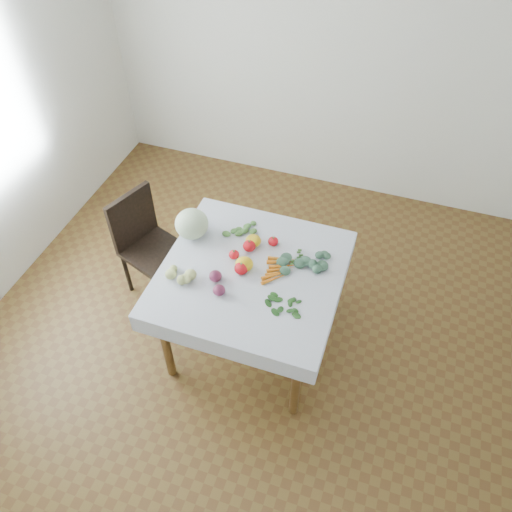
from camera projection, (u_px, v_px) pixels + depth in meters
The scene contains 19 objects.
ground at pixel (252, 339), 3.68m from camera, with size 4.00×4.00×0.00m, color brown.
back_wall at pixel (333, 45), 3.99m from camera, with size 4.00×0.04×2.70m, color silver.
table at pixel (252, 282), 3.21m from camera, with size 1.00×1.00×0.75m.
tablecloth at pixel (251, 271), 3.13m from camera, with size 1.12×1.12×0.01m, color white.
chair at pixel (145, 239), 3.69m from camera, with size 0.50×0.50×0.87m.
cabbage at pixel (192, 224), 3.28m from camera, with size 0.22×0.22×0.20m, color silver.
tomato_a at pixel (234, 255), 3.19m from camera, with size 0.07×0.07×0.06m, color red.
tomato_b at pixel (273, 241), 3.27m from camera, with size 0.07×0.07×0.06m, color red.
tomato_c at pixel (249, 246), 3.23m from camera, with size 0.08×0.08×0.07m, color red.
tomato_d at pixel (241, 268), 3.10m from camera, with size 0.09×0.09×0.08m, color red.
heirloom_back at pixel (253, 241), 3.26m from camera, with size 0.10×0.10×0.07m, color gold.
heirloom_front at pixel (244, 264), 3.12m from camera, with size 0.12×0.12×0.08m, color gold.
onion_a at pixel (215, 276), 3.06m from camera, with size 0.08×0.08×0.07m, color #511738.
onion_b at pixel (219, 290), 2.98m from camera, with size 0.08×0.08×0.06m, color #511738.
tomatillo_cluster at pixel (180, 276), 3.07m from camera, with size 0.18×0.12×0.05m.
carrot_bunch at pixel (280, 269), 3.12m from camera, with size 0.18×0.28×0.03m.
kale_bunch at pixel (305, 262), 3.15m from camera, with size 0.33×0.25×0.04m.
basil_bunch at pixel (284, 308), 2.93m from camera, with size 0.24×0.17×0.01m.
dill_bunch at pixel (242, 229), 3.38m from camera, with size 0.21×0.17×0.02m.
Camera 1 is at (0.70, -1.95, 3.10)m, focal length 35.00 mm.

